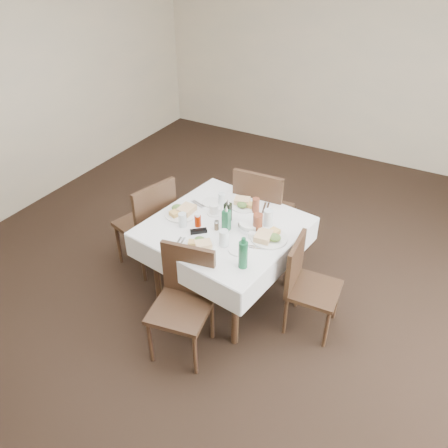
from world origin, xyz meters
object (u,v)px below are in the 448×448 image
oil_cruet_green (226,219)px  green_bottle (243,254)px  chair_west (150,220)px  water_e (268,218)px  water_w (183,220)px  oil_cruet_dark (228,211)px  ketchup_bottle (198,220)px  coffee_mug (214,210)px  dining_table (224,234)px  water_n (222,199)px  chair_east (305,280)px  bread_basket (250,226)px  water_s (224,238)px  chair_north (261,209)px  chair_south (184,295)px

oil_cruet_green → green_bottle: bearing=-46.5°
chair_west → water_e: size_ratio=6.53×
water_w → oil_cruet_dark: (0.29, 0.25, 0.03)m
ketchup_bottle → coffee_mug: size_ratio=0.95×
oil_cruet_dark → dining_table: bearing=-86.1°
oil_cruet_green → water_n: bearing=124.7°
chair_east → bread_basket: bearing=173.0°
chair_east → dining_table: bearing=179.2°
chair_east → ketchup_bottle: size_ratio=7.11×
water_s → green_bottle: (0.25, -0.16, 0.05)m
bread_basket → oil_cruet_dark: size_ratio=0.91×
water_s → oil_cruet_green: oil_cruet_green is taller
oil_cruet_dark → chair_north: bearing=85.0°
chair_east → bread_basket: size_ratio=4.19×
chair_north → bread_basket: chair_north is taller
ketchup_bottle → green_bottle: (0.57, -0.28, 0.06)m
water_s → water_w: water_s is taller
bread_basket → coffee_mug: bearing=171.8°
dining_table → water_n: water_n is taller
dining_table → chair_north: 0.66m
chair_east → coffee_mug: (-0.92, 0.12, 0.32)m
dining_table → bread_basket: bread_basket is taller
chair_south → ketchup_bottle: chair_south is taller
chair_south → oil_cruet_dark: bearing=91.6°
ketchup_bottle → coffee_mug: bearing=83.5°
chair_south → ketchup_bottle: 0.65m
water_e → ketchup_bottle: size_ratio=1.26×
chair_north → chair_east: 0.97m
water_n → water_s: size_ratio=0.83×
chair_east → water_e: 0.59m
water_e → water_n: bearing=168.8°
dining_table → coffee_mug: coffee_mug is taller
chair_north → water_n: chair_north is taller
chair_west → bread_basket: (1.01, 0.07, 0.24)m
chair_south → ketchup_bottle: bearing=110.7°
chair_north → water_s: chair_north is taller
water_e → chair_south: bearing=-110.2°
chair_east → oil_cruet_dark: 0.85m
water_e → ketchup_bottle: water_e is taller
coffee_mug → green_bottle: size_ratio=0.48×
dining_table → water_e: size_ratio=8.95×
chair_south → bread_basket: size_ratio=4.51×
chair_south → oil_cruet_green: bearing=86.9°
chair_east → water_n: (-0.93, 0.28, 0.34)m
water_n → oil_cruet_dark: oil_cruet_dark is taller
chair_south → chair_east: chair_south is taller
chair_east → ketchup_bottle: bearing=-173.5°
water_w → oil_cruet_green: 0.37m
chair_north → ketchup_bottle: chair_north is taller
bread_basket → oil_cruet_dark: oil_cruet_dark is taller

